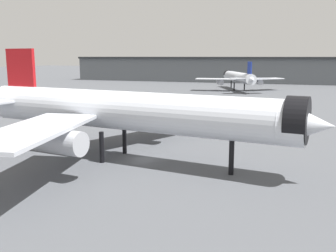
# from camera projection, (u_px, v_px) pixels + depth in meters

# --- Properties ---
(ground) EXTENTS (900.00, 900.00, 0.00)m
(ground) POSITION_uv_depth(u_px,v_px,m) (143.00, 160.00, 58.73)
(ground) COLOR #4C4F54
(airliner_near_gate) EXTENTS (58.79, 53.83, 17.08)m
(airliner_near_gate) POSITION_uv_depth(u_px,v_px,m) (125.00, 111.00, 57.53)
(airliner_near_gate) COLOR silver
(airliner_near_gate) RESTS_ON ground
(airliner_far_taxiway) EXTENTS (37.31, 41.59, 13.50)m
(airliner_far_taxiway) POSITION_uv_depth(u_px,v_px,m) (239.00, 77.00, 177.63)
(airliner_far_taxiway) COLOR silver
(airliner_far_taxiway) RESTS_ON ground
(terminal_building) EXTENTS (205.37, 58.59, 22.84)m
(terminal_building) POSITION_uv_depth(u_px,v_px,m) (237.00, 69.00, 235.95)
(terminal_building) COLOR slate
(terminal_building) RESTS_ON ground
(service_truck_front) EXTENTS (3.95, 5.95, 3.00)m
(service_truck_front) POSITION_uv_depth(u_px,v_px,m) (42.00, 120.00, 85.45)
(service_truck_front) COLOR black
(service_truck_front) RESTS_ON ground
(traffic_cone_near_nose) EXTENTS (0.63, 0.63, 0.79)m
(traffic_cone_near_nose) POSITION_uv_depth(u_px,v_px,m) (71.00, 124.00, 87.56)
(traffic_cone_near_nose) COLOR #F2600C
(traffic_cone_near_nose) RESTS_ON ground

